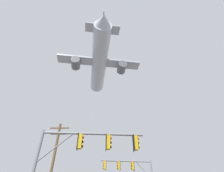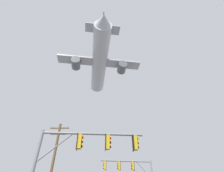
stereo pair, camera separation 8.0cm
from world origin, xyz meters
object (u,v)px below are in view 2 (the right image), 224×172
Objects in this scene: utility_pole at (53,164)px; airplane at (99,62)px; signal_pole_near at (83,151)px; signal_pole_far at (132,172)px.

utility_pole is 0.33× the size of airplane.
signal_pole_near is 1.06× the size of signal_pole_far.
airplane reaches higher than signal_pole_far.
signal_pole_far is 0.22× the size of airplane.
airplane reaches higher than utility_pole.
airplane is (-2.20, 21.35, 28.45)m from signal_pole_near.
signal_pole_far reaches higher than signal_pole_near.
airplane is at bearing 80.71° from utility_pole.
airplane reaches higher than signal_pole_near.
airplane is (2.27, 13.87, 27.87)m from utility_pole.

